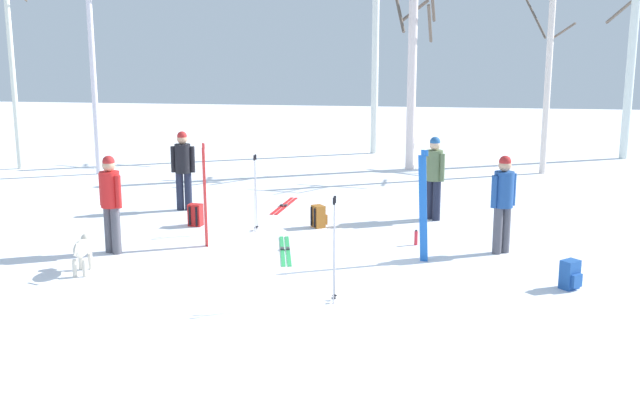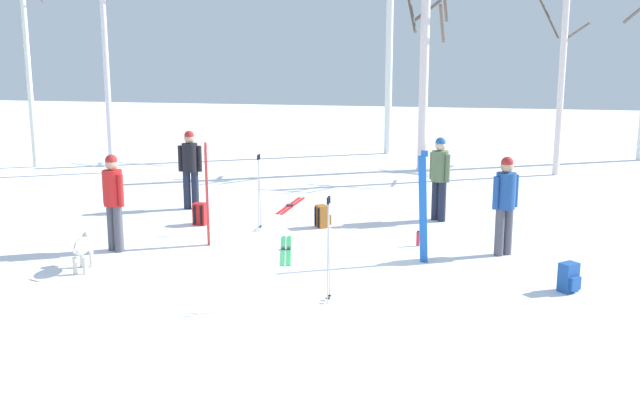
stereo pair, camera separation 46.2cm
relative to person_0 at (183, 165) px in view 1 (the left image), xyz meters
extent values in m
plane|color=white|center=(2.82, -4.73, -0.98)|extent=(60.00, 60.00, 0.00)
cylinder|color=#1E2338|center=(0.09, 0.01, -0.57)|extent=(0.16, 0.16, 0.82)
cylinder|color=#1E2338|center=(-0.09, -0.01, -0.57)|extent=(0.16, 0.16, 0.82)
cylinder|color=black|center=(0.00, 0.00, 0.15)|extent=(0.34, 0.34, 0.62)
sphere|color=tan|center=(0.00, 0.00, 0.57)|extent=(0.22, 0.22, 0.22)
sphere|color=#B22626|center=(0.00, 0.00, 0.63)|extent=(0.21, 0.21, 0.21)
cylinder|color=black|center=(0.21, 0.02, 0.13)|extent=(0.10, 0.10, 0.56)
cylinder|color=black|center=(-0.21, -0.02, 0.13)|extent=(0.10, 0.10, 0.56)
cylinder|color=#1E2338|center=(5.27, -0.08, -0.57)|extent=(0.16, 0.16, 0.82)
cylinder|color=#1E2338|center=(5.41, -0.20, -0.57)|extent=(0.16, 0.16, 0.82)
cylinder|color=#566B47|center=(5.34, -0.14, 0.15)|extent=(0.34, 0.34, 0.62)
sphere|color=beige|center=(5.34, -0.14, 0.57)|extent=(0.22, 0.22, 0.22)
sphere|color=#265999|center=(5.34, -0.14, 0.63)|extent=(0.21, 0.21, 0.21)
cylinder|color=#566B47|center=(5.18, 0.00, 0.13)|extent=(0.10, 0.10, 0.56)
cylinder|color=#566B47|center=(5.50, -0.28, 0.13)|extent=(0.10, 0.10, 0.56)
cylinder|color=#4C4C56|center=(-0.10, -3.47, -0.57)|extent=(0.16, 0.16, 0.82)
cylinder|color=#4C4C56|center=(-0.26, -3.39, -0.57)|extent=(0.16, 0.16, 0.82)
cylinder|color=red|center=(-0.18, -3.43, 0.15)|extent=(0.34, 0.34, 0.62)
sphere|color=tan|center=(-0.18, -3.43, 0.57)|extent=(0.22, 0.22, 0.22)
sphere|color=#B22626|center=(-0.18, -3.43, 0.63)|extent=(0.21, 0.21, 0.21)
cylinder|color=red|center=(0.01, -3.53, 0.13)|extent=(0.10, 0.10, 0.56)
cylinder|color=red|center=(-0.36, -3.34, 0.13)|extent=(0.10, 0.10, 0.56)
cylinder|color=#4C4C56|center=(6.59, -2.43, -0.57)|extent=(0.16, 0.16, 0.82)
cylinder|color=#4C4C56|center=(6.44, -2.53, -0.57)|extent=(0.16, 0.16, 0.82)
cylinder|color=#1E478C|center=(6.51, -2.48, 0.15)|extent=(0.34, 0.34, 0.62)
sphere|color=tan|center=(6.51, -2.48, 0.57)|extent=(0.22, 0.22, 0.22)
sphere|color=#B22626|center=(6.51, -2.48, 0.63)|extent=(0.21, 0.21, 0.21)
cylinder|color=#1E478C|center=(6.68, -2.36, 0.13)|extent=(0.10, 0.10, 0.56)
cylinder|color=#1E478C|center=(6.34, -2.60, 0.13)|extent=(0.10, 0.10, 0.56)
ellipsoid|color=beige|center=(-0.19, -4.61, -0.57)|extent=(0.34, 0.63, 0.26)
sphere|color=beige|center=(-0.26, -4.29, -0.51)|extent=(0.18, 0.18, 0.18)
ellipsoid|color=beige|center=(-0.27, -4.22, -0.53)|extent=(0.08, 0.11, 0.06)
cylinder|color=beige|center=(-0.12, -4.96, -0.49)|extent=(0.07, 0.20, 0.17)
cylinder|color=beige|center=(-0.31, -4.44, -0.84)|extent=(0.07, 0.07, 0.28)
cylinder|color=beige|center=(-0.15, -4.41, -0.84)|extent=(0.07, 0.07, 0.28)
cylinder|color=beige|center=(-0.23, -4.82, -0.84)|extent=(0.07, 0.07, 0.28)
cylinder|color=beige|center=(-0.08, -4.79, -0.84)|extent=(0.07, 0.07, 0.28)
cube|color=red|center=(1.31, -2.79, -0.09)|extent=(0.07, 0.10, 1.78)
cube|color=red|center=(1.31, -2.79, 0.84)|extent=(0.05, 0.06, 0.10)
cube|color=red|center=(1.28, -2.74, -0.09)|extent=(0.07, 0.10, 1.78)
cube|color=red|center=(1.28, -2.74, 0.84)|extent=(0.05, 0.06, 0.10)
cube|color=blue|center=(5.13, -3.17, -0.08)|extent=(0.15, 0.05, 1.80)
cube|color=blue|center=(5.13, -3.17, 0.86)|extent=(0.06, 0.03, 0.10)
cube|color=blue|center=(5.18, -3.18, -0.08)|extent=(0.15, 0.05, 1.80)
cube|color=blue|center=(5.18, -3.18, 0.86)|extent=(0.06, 0.03, 0.10)
cube|color=green|center=(2.82, -2.88, -0.97)|extent=(0.46, 1.87, 0.02)
cube|color=#333338|center=(2.81, -2.83, -0.95)|extent=(0.09, 0.13, 0.03)
cube|color=green|center=(2.72, -2.90, -0.97)|extent=(0.46, 1.87, 0.02)
cube|color=#333338|center=(2.71, -2.86, -0.95)|extent=(0.09, 0.13, 0.03)
cube|color=red|center=(2.03, 0.67, -0.97)|extent=(0.21, 1.75, 0.02)
cube|color=#333338|center=(2.02, 0.62, -0.95)|extent=(0.07, 0.12, 0.03)
cube|color=red|center=(2.13, 0.66, -0.97)|extent=(0.21, 1.75, 0.02)
cube|color=#333338|center=(2.12, 0.61, -0.95)|extent=(0.07, 0.12, 0.03)
cylinder|color=#B2B2BC|center=(1.95, -1.52, -0.29)|extent=(0.02, 0.10, 1.39)
cylinder|color=black|center=(1.95, -1.52, 0.46)|extent=(0.04, 0.04, 0.10)
cylinder|color=black|center=(1.95, -1.52, -0.91)|extent=(0.07, 0.07, 0.01)
cylinder|color=#B2B2BC|center=(1.95, -1.62, -0.29)|extent=(0.02, 0.10, 1.39)
cylinder|color=black|center=(1.95, -1.62, 0.46)|extent=(0.04, 0.04, 0.10)
cylinder|color=black|center=(1.95, -1.62, -0.91)|extent=(0.07, 0.07, 0.01)
cylinder|color=#B2B2BC|center=(3.94, -5.32, -0.27)|extent=(0.02, 0.11, 1.43)
cylinder|color=black|center=(3.94, -5.32, 0.50)|extent=(0.04, 0.04, 0.10)
cylinder|color=black|center=(3.94, -5.32, -0.91)|extent=(0.07, 0.07, 0.01)
cylinder|color=#B2B2BC|center=(3.94, -5.43, -0.27)|extent=(0.02, 0.11, 1.43)
cylinder|color=black|center=(3.94, -5.43, 0.50)|extent=(0.04, 0.04, 0.10)
cylinder|color=black|center=(3.94, -5.43, -0.91)|extent=(0.07, 0.07, 0.01)
cube|color=#1E4C99|center=(7.36, -4.31, -0.76)|extent=(0.33, 0.32, 0.44)
cube|color=#1E4C99|center=(7.45, -4.40, -0.83)|extent=(0.18, 0.18, 0.20)
cube|color=black|center=(7.23, -4.27, -0.76)|extent=(0.04, 0.04, 0.37)
cube|color=black|center=(7.34, -4.17, -0.76)|extent=(0.04, 0.04, 0.37)
cube|color=red|center=(0.66, -1.34, -0.76)|extent=(0.28, 0.23, 0.44)
cube|color=red|center=(0.68, -1.22, -0.83)|extent=(0.20, 0.08, 0.20)
cube|color=black|center=(0.72, -1.47, -0.76)|extent=(0.04, 0.03, 0.37)
cube|color=black|center=(0.58, -1.45, -0.76)|extent=(0.04, 0.03, 0.37)
cube|color=#99591E|center=(3.10, -1.12, -0.76)|extent=(0.31, 0.33, 0.44)
cube|color=#99591E|center=(3.20, -1.05, -0.83)|extent=(0.16, 0.19, 0.20)
cube|color=black|center=(3.05, -1.25, -0.76)|extent=(0.04, 0.04, 0.37)
cube|color=black|center=(2.96, -1.13, -0.76)|extent=(0.04, 0.04, 0.37)
cylinder|color=red|center=(5.04, -2.17, -0.85)|extent=(0.06, 0.06, 0.26)
cylinder|color=black|center=(5.04, -2.17, -0.71)|extent=(0.04, 0.04, 0.02)
cylinder|color=silver|center=(-6.27, 4.42, 2.79)|extent=(0.15, 0.15, 7.53)
cylinder|color=silver|center=(-3.69, 3.93, 2.38)|extent=(0.15, 0.15, 6.73)
cylinder|color=silver|center=(3.47, 8.78, 3.01)|extent=(0.22, 0.22, 7.98)
cylinder|color=silver|center=(4.70, 5.89, 2.21)|extent=(0.25, 0.25, 6.38)
cylinder|color=brown|center=(5.20, 5.83, 3.67)|extent=(0.22, 1.08, 1.14)
cylinder|color=brown|center=(4.72, 6.26, 3.39)|extent=(0.80, 0.14, 0.64)
cylinder|color=brown|center=(4.32, 5.75, 3.36)|extent=(0.39, 0.85, 1.13)
cylinder|color=brown|center=(5.15, 5.85, 3.04)|extent=(0.18, 0.97, 1.00)
cylinder|color=silver|center=(8.33, 5.74, 1.94)|extent=(0.17, 0.17, 5.84)
cylinder|color=brown|center=(7.86, 5.51, 3.21)|extent=(0.55, 1.00, 1.14)
cylinder|color=brown|center=(8.69, 5.97, 2.85)|extent=(0.51, 0.78, 0.44)
cylinder|color=silver|center=(11.16, 8.77, 2.01)|extent=(0.26, 0.26, 5.98)
cylinder|color=brown|center=(10.81, 9.20, 3.43)|extent=(0.95, 0.79, 0.74)
camera|label=1|loc=(5.22, -15.71, 2.74)|focal=43.16mm
camera|label=2|loc=(5.67, -15.64, 2.74)|focal=43.16mm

